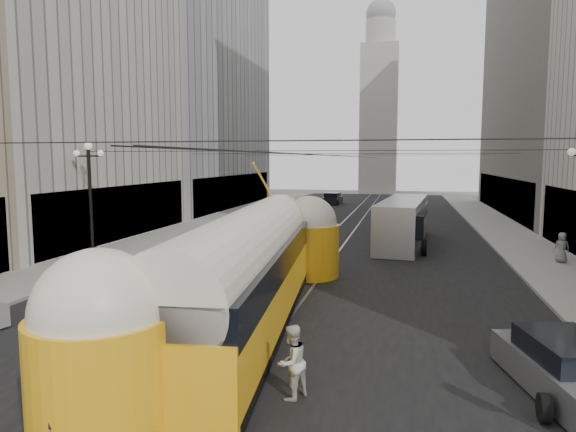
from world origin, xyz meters
The scene contains 18 objects.
road centered at (0.00, 32.50, 0.00)m, with size 20.00×85.00×0.02m, color black.
sidewalk_left centered at (-12.00, 36.00, 0.07)m, with size 4.00×72.00×0.15m, color gray.
sidewalk_right centered at (12.00, 36.00, 0.07)m, with size 4.00×72.00×0.15m, color gray.
rail_left centered at (-0.75, 32.50, 0.00)m, with size 0.12×85.00×0.04m, color gray.
rail_right centered at (0.75, 32.50, 0.00)m, with size 0.12×85.00×0.04m, color gray.
building_left_far centered at (-19.99, 48.00, 14.31)m, with size 12.60×28.60×28.60m.
building_right_far centered at (20.00, 48.00, 16.31)m, with size 12.60×32.60×32.60m.
distant_tower centered at (0.00, 80.00, 14.97)m, with size 6.00×6.00×31.36m.
lamppost_left_mid centered at (-12.60, 18.00, 3.74)m, with size 1.86×0.44×6.37m.
catenary centered at (0.12, 31.49, 5.88)m, with size 25.00×72.00×0.23m.
streetcar centered at (-0.50, 8.76, 1.91)m, with size 4.25×17.80×3.92m.
city_bus centered at (4.52, 26.85, 1.62)m, with size 3.49×11.80×2.95m.
sedan_grey centered at (8.43, 5.41, 0.63)m, with size 2.77×4.72×1.40m.
sedan_white_far centered at (2.75, 42.43, 0.60)m, with size 2.66×4.49×1.33m.
sedan_dark_far centered at (-4.23, 55.76, 0.65)m, with size 2.09×4.65×1.44m.
pedestrian_crossing_a centered at (-1.28, 0.17, 0.93)m, with size 0.68×0.44×1.86m, color black.
pedestrian_crossing_b centered at (2.12, 3.79, 0.88)m, with size 0.85×0.67×1.76m, color silver.
pedestrian_sidewalk_right centered at (12.72, 21.79, 0.95)m, with size 0.78×0.48×1.60m, color slate.
Camera 1 is at (4.62, -7.44, 5.59)m, focal length 32.00 mm.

